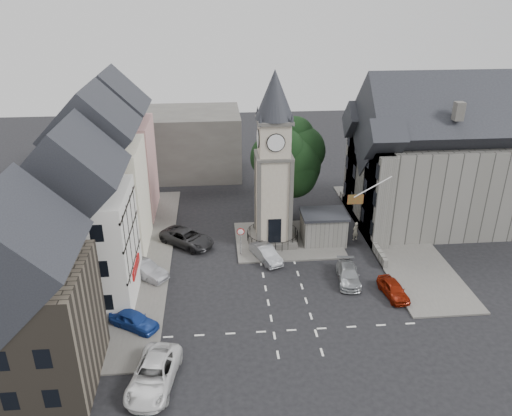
{
  "coord_description": "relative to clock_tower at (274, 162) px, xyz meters",
  "views": [
    {
      "loc": [
        -5.26,
        -34.15,
        22.9
      ],
      "look_at": [
        -1.85,
        5.0,
        4.97
      ],
      "focal_mm": 35.0,
      "sensor_mm": 36.0,
      "label": 1
    }
  ],
  "objects": [
    {
      "name": "car_east_red",
      "position": [
        8.5,
        -9.9,
        -7.5
      ],
      "size": [
        1.95,
        3.82,
        1.25
      ],
      "primitive_type": "imported",
      "rotation": [
        0.0,
        0.0,
        0.13
      ],
      "color": "maroon",
      "rests_on": "ground"
    },
    {
      "name": "car_west_silver",
      "position": [
        -11.5,
        -5.37,
        -7.41
      ],
      "size": [
        4.31,
        3.83,
        1.42
      ],
      "primitive_type": "imported",
      "rotation": [
        0.0,
        0.0,
        0.91
      ],
      "color": "gray",
      "rests_on": "ground"
    },
    {
      "name": "town_tree",
      "position": [
        2.0,
        5.01,
        -1.15
      ],
      "size": [
        7.2,
        7.2,
        10.8
      ],
      "color": "black",
      "rests_on": "ground"
    },
    {
      "name": "pavement_east",
      "position": [
        12.0,
        0.01,
        -8.05
      ],
      "size": [
        6.0,
        26.0,
        0.14
      ],
      "primitive_type": "cube",
      "color": "#595651",
      "rests_on": "ground"
    },
    {
      "name": "building_sw_stone",
      "position": [
        -17.0,
        -16.99,
        -2.77
      ],
      "size": [
        8.6,
        7.6,
        10.4
      ],
      "color": "#413930",
      "rests_on": "ground"
    },
    {
      "name": "central_island",
      "position": [
        1.5,
        0.01,
        -8.04
      ],
      "size": [
        10.0,
        8.0,
        0.16
      ],
      "primitive_type": "cube",
      "color": "#595651",
      "rests_on": "ground"
    },
    {
      "name": "backdrop_west",
      "position": [
        -12.0,
        20.01,
        -4.12
      ],
      "size": [
        20.0,
        10.0,
        8.0
      ],
      "primitive_type": "cube",
      "color": "#4C4944",
      "rests_on": "ground"
    },
    {
      "name": "car_island_east",
      "position": [
        5.47,
        -7.49,
        -7.5
      ],
      "size": [
        2.26,
        4.49,
        1.25
      ],
      "primitive_type": "imported",
      "rotation": [
        0.0,
        0.0,
        -0.12
      ],
      "color": "#979A9E",
      "rests_on": "ground"
    },
    {
      "name": "terrace_tudor",
      "position": [
        -15.5,
        -7.99,
        -1.93
      ],
      "size": [
        8.1,
        7.6,
        12.0
      ],
      "color": "silver",
      "rests_on": "ground"
    },
    {
      "name": "ground",
      "position": [
        0.0,
        -7.99,
        -8.12
      ],
      "size": [
        120.0,
        120.0,
        0.0
      ],
      "primitive_type": "plane",
      "color": "black",
      "rests_on": "ground"
    },
    {
      "name": "car_island_silver",
      "position": [
        -1.0,
        -3.49,
        -7.45
      ],
      "size": [
        2.88,
        4.28,
        1.34
      ],
      "primitive_type": "imported",
      "rotation": [
        0.0,
        0.0,
        0.4
      ],
      "color": "#93969B",
      "rests_on": "ground"
    },
    {
      "name": "road_markings",
      "position": [
        0.0,
        -13.49,
        -8.12
      ],
      "size": [
        20.0,
        8.0,
        0.01
      ],
      "primitive_type": "cube",
      "color": "silver",
      "rests_on": "ground"
    },
    {
      "name": "east_boundary_wall",
      "position": [
        9.2,
        2.01,
        -7.67
      ],
      "size": [
        0.4,
        16.0,
        0.9
      ],
      "primitive_type": "cube",
      "color": "slate",
      "rests_on": "ground"
    },
    {
      "name": "car_west_grey",
      "position": [
        -8.16,
        0.01,
        -7.37
      ],
      "size": [
        5.79,
        5.38,
        1.51
      ],
      "primitive_type": "imported",
      "rotation": [
        0.0,
        0.0,
        0.89
      ],
      "color": "#272729",
      "rests_on": "ground"
    },
    {
      "name": "clock_tower",
      "position": [
        0.0,
        0.0,
        0.0
      ],
      "size": [
        4.86,
        4.86,
        16.25
      ],
      "color": "#4C4944",
      "rests_on": "ground"
    },
    {
      "name": "stone_shelter",
      "position": [
        4.8,
        -0.49,
        -6.57
      ],
      "size": [
        4.3,
        3.3,
        3.08
      ],
      "color": "slate",
      "rests_on": "ground"
    },
    {
      "name": "van_sw_white",
      "position": [
        -9.5,
        -17.99,
        -7.35
      ],
      "size": [
        3.48,
        5.9,
        1.54
      ],
      "primitive_type": "imported",
      "rotation": [
        0.0,
        0.0,
        -0.18
      ],
      "color": "silver",
      "rests_on": "ground"
    },
    {
      "name": "warning_sign_post",
      "position": [
        -3.2,
        -2.56,
        -6.09
      ],
      "size": [
        0.7,
        0.19,
        2.85
      ],
      "color": "black",
      "rests_on": "ground"
    },
    {
      "name": "east_building",
      "position": [
        15.59,
        3.01,
        -1.86
      ],
      "size": [
        14.4,
        11.4,
        12.6
      ],
      "color": "slate",
      "rests_on": "ground"
    },
    {
      "name": "flagpole",
      "position": [
        8.0,
        -3.99,
        -1.12
      ],
      "size": [
        3.68,
        0.1,
        2.74
      ],
      "color": "white",
      "rests_on": "ground"
    },
    {
      "name": "car_west_blue",
      "position": [
        -11.5,
        -12.19,
        -7.47
      ],
      "size": [
        4.07,
        3.39,
        1.31
      ],
      "primitive_type": "imported",
      "rotation": [
        0.0,
        0.0,
        1.0
      ],
      "color": "navy",
      "rests_on": "ground"
    },
    {
      "name": "terrace_cream",
      "position": [
        -15.5,
        0.01,
        -1.54
      ],
      "size": [
        8.1,
        7.6,
        12.8
      ],
      "color": "#F3E7CC",
      "rests_on": "ground"
    },
    {
      "name": "pavement_west",
      "position": [
        -12.5,
        -1.99,
        -8.05
      ],
      "size": [
        6.0,
        30.0,
        0.14
      ],
      "primitive_type": "cube",
      "color": "#595651",
      "rests_on": "ground"
    },
    {
      "name": "terrace_pink",
      "position": [
        -15.5,
        8.01,
        -1.54
      ],
      "size": [
        8.1,
        7.6,
        12.8
      ],
      "color": "#D29490",
      "rests_on": "ground"
    },
    {
      "name": "pedestrian",
      "position": [
        8.0,
        -0.37,
        -7.18
      ],
      "size": [
        0.81,
        0.71,
        1.88
      ],
      "primitive_type": "imported",
      "rotation": [
        0.0,
        0.0,
        3.61
      ],
      "color": "beige",
      "rests_on": "ground"
    }
  ]
}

